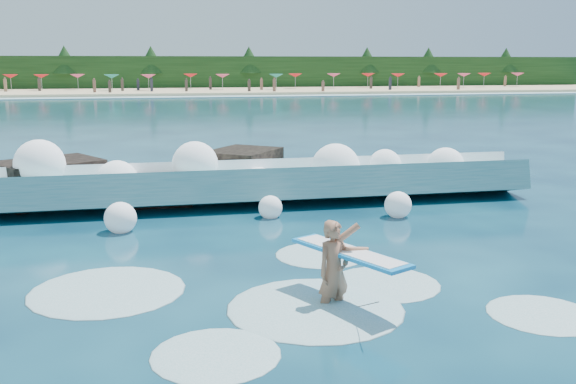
# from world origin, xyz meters

# --- Properties ---
(ground) EXTENTS (200.00, 200.00, 0.00)m
(ground) POSITION_xyz_m (0.00, 0.00, 0.00)
(ground) COLOR #072339
(ground) RESTS_ON ground
(beach) EXTENTS (140.00, 20.00, 0.40)m
(beach) POSITION_xyz_m (0.00, 78.00, 0.20)
(beach) COLOR tan
(beach) RESTS_ON ground
(wet_band) EXTENTS (140.00, 5.00, 0.08)m
(wet_band) POSITION_xyz_m (0.00, 67.00, 0.04)
(wet_band) COLOR silver
(wet_band) RESTS_ON ground
(treeline) EXTENTS (140.00, 4.00, 5.00)m
(treeline) POSITION_xyz_m (0.00, 88.00, 2.50)
(treeline) COLOR black
(treeline) RESTS_ON ground
(breaking_wave) EXTENTS (17.57, 2.76, 1.51)m
(breaking_wave) POSITION_xyz_m (0.78, 6.73, 0.53)
(breaking_wave) COLOR teal
(breaking_wave) RESTS_ON ground
(rock_cluster) EXTENTS (8.73, 3.44, 1.55)m
(rock_cluster) POSITION_xyz_m (-1.66, 7.84, 0.49)
(rock_cluster) COLOR black
(rock_cluster) RESTS_ON ground
(surfer_with_board) EXTENTS (1.54, 2.90, 1.75)m
(surfer_with_board) POSITION_xyz_m (1.54, -1.68, 0.64)
(surfer_with_board) COLOR #A2674B
(surfer_with_board) RESTS_ON ground
(wave_spray) EXTENTS (14.98, 4.04, 1.99)m
(wave_spray) POSITION_xyz_m (0.43, 6.51, 0.93)
(wave_spray) COLOR white
(wave_spray) RESTS_ON ground
(surf_foam) EXTENTS (9.18, 6.14, 0.15)m
(surf_foam) POSITION_xyz_m (0.56, -1.13, 0.00)
(surf_foam) COLOR silver
(surf_foam) RESTS_ON ground
(beach_umbrellas) EXTENTS (113.43, 6.65, 0.50)m
(beach_umbrellas) POSITION_xyz_m (-0.06, 79.93, 2.25)
(beach_umbrellas) COLOR #D33E6A
(beach_umbrellas) RESTS_ON ground
(beachgoers) EXTENTS (98.69, 11.91, 1.94)m
(beachgoers) POSITION_xyz_m (-1.44, 72.95, 1.06)
(beachgoers) COLOR #3F332D
(beachgoers) RESTS_ON ground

